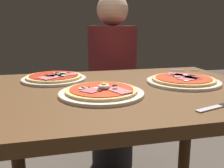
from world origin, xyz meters
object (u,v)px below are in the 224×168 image
object	(u,v)px
dining_table	(127,117)
pizza_foreground	(102,92)
fork	(182,70)
pizza_across_right	(54,78)
knife	(222,105)
diner_person	(112,89)
pizza_across_left	(183,80)

from	to	relation	value
dining_table	pizza_foreground	world-z (taller)	pizza_foreground
pizza_foreground	fork	bearing A→B (deg)	35.92
dining_table	pizza_across_right	bearing A→B (deg)	141.62
pizza_across_right	knife	size ratio (longest dim) A/B	1.52
fork	diner_person	xyz separation A→B (m)	(-0.30, 0.38, -0.18)
pizza_across_left	pizza_across_right	distance (m)	0.58
knife	diner_person	bearing A→B (deg)	96.50
fork	pizza_across_right	bearing A→B (deg)	-173.09
pizza_across_left	diner_person	size ratio (longest dim) A/B	0.27
pizza_across_left	fork	size ratio (longest dim) A/B	2.04
pizza_across_right	knife	xyz separation A→B (m)	(0.50, -0.52, -0.01)
diner_person	dining_table	bearing A→B (deg)	81.14
dining_table	pizza_across_left	distance (m)	0.30
dining_table	fork	size ratio (longest dim) A/B	7.03
pizza_across_right	dining_table	bearing A→B (deg)	-38.38
pizza_foreground	knife	bearing A→B (deg)	-32.59
pizza_foreground	dining_table	bearing A→B (deg)	32.81
dining_table	diner_person	size ratio (longest dim) A/B	0.93
pizza_foreground	pizza_across_right	size ratio (longest dim) A/B	1.07
dining_table	knife	world-z (taller)	knife
diner_person	fork	bearing A→B (deg)	128.73
dining_table	pizza_across_left	xyz separation A→B (m)	(0.26, 0.03, 0.13)
dining_table	diner_person	world-z (taller)	diner_person
dining_table	diner_person	bearing A→B (deg)	81.14
pizza_across_right	diner_person	distance (m)	0.63
pizza_foreground	pizza_across_left	xyz separation A→B (m)	(0.39, 0.11, -0.00)
fork	diner_person	distance (m)	0.52
pizza_across_right	fork	xyz separation A→B (m)	(0.69, 0.08, -0.01)
fork	diner_person	world-z (taller)	diner_person
fork	pizza_across_left	bearing A→B (deg)	-117.89
fork	dining_table	bearing A→B (deg)	-143.19
knife	pizza_foreground	bearing A→B (deg)	147.41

